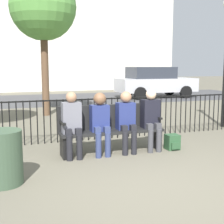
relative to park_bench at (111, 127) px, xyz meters
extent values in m
plane|color=#605B4C|center=(0.00, -1.80, -0.50)|extent=(80.00, 80.00, 0.00)
cube|color=black|center=(0.00, -0.08, -0.08)|extent=(2.01, 0.45, 0.05)
cube|color=black|center=(0.00, 0.11, 0.18)|extent=(2.01, 0.05, 0.47)
cube|color=black|center=(-0.95, -0.08, -0.30)|extent=(0.06, 0.38, 0.40)
cube|color=black|center=(0.95, -0.08, -0.30)|extent=(0.06, 0.38, 0.40)
cube|color=black|center=(-0.95, -0.08, 0.15)|extent=(0.06, 0.38, 0.04)
cube|color=black|center=(0.95, -0.08, 0.15)|extent=(0.06, 0.38, 0.04)
cylinder|color=black|center=(-0.87, -0.30, -0.28)|extent=(0.11, 0.11, 0.45)
cylinder|color=black|center=(-0.69, -0.30, -0.28)|extent=(0.11, 0.11, 0.45)
cube|color=black|center=(-0.87, -0.20, 0.00)|extent=(0.11, 0.20, 0.12)
cube|color=black|center=(-0.69, -0.20, 0.00)|extent=(0.11, 0.20, 0.12)
cube|color=slate|center=(-0.78, -0.08, 0.23)|extent=(0.34, 0.22, 0.56)
sphere|color=#A37556|center=(-0.78, -0.10, 0.61)|extent=(0.19, 0.19, 0.19)
cylinder|color=navy|center=(-0.34, -0.30, -0.28)|extent=(0.11, 0.11, 0.45)
cylinder|color=navy|center=(-0.16, -0.30, -0.28)|extent=(0.11, 0.11, 0.45)
cube|color=navy|center=(-0.34, -0.20, 0.00)|extent=(0.11, 0.20, 0.12)
cube|color=navy|center=(-0.16, -0.20, 0.00)|extent=(0.11, 0.20, 0.12)
cube|color=navy|center=(-0.25, -0.08, 0.20)|extent=(0.34, 0.22, 0.49)
sphere|color=brown|center=(-0.25, -0.10, 0.56)|extent=(0.23, 0.23, 0.23)
cylinder|color=black|center=(0.18, -0.30, -0.28)|extent=(0.11, 0.11, 0.45)
cylinder|color=black|center=(0.36, -0.30, -0.28)|extent=(0.11, 0.11, 0.45)
cube|color=black|center=(0.18, -0.20, 0.00)|extent=(0.11, 0.20, 0.12)
cube|color=black|center=(0.36, -0.20, 0.00)|extent=(0.11, 0.20, 0.12)
cube|color=navy|center=(0.27, -0.08, 0.21)|extent=(0.34, 0.22, 0.52)
sphere|color=#A37556|center=(0.27, -0.10, 0.58)|extent=(0.22, 0.22, 0.22)
cylinder|color=#3D3D42|center=(0.71, -0.30, -0.28)|extent=(0.11, 0.11, 0.45)
cylinder|color=#3D3D42|center=(0.89, -0.30, -0.28)|extent=(0.11, 0.11, 0.45)
cube|color=#3D3D42|center=(0.71, -0.20, 0.00)|extent=(0.11, 0.20, 0.12)
cube|color=#3D3D42|center=(0.89, -0.20, 0.00)|extent=(0.11, 0.20, 0.12)
cube|color=black|center=(0.80, -0.08, 0.23)|extent=(0.34, 0.22, 0.56)
sphere|color=beige|center=(0.80, -0.10, 0.61)|extent=(0.20, 0.20, 0.20)
cube|color=#284C2D|center=(1.23, -0.22, -0.35)|extent=(0.26, 0.24, 0.30)
cube|color=#284C2D|center=(1.23, -0.36, -0.40)|extent=(0.18, 0.04, 0.14)
cylinder|color=black|center=(-1.98, 1.09, -0.03)|extent=(0.02, 0.02, 0.95)
cylinder|color=black|center=(-1.84, 1.09, -0.03)|extent=(0.02, 0.02, 0.95)
cylinder|color=black|center=(-1.70, 1.09, -0.03)|extent=(0.02, 0.02, 0.95)
cylinder|color=black|center=(-1.56, 1.09, -0.03)|extent=(0.02, 0.02, 0.95)
cylinder|color=black|center=(-1.42, 1.09, -0.03)|extent=(0.02, 0.02, 0.95)
cylinder|color=black|center=(-1.28, 1.09, -0.03)|extent=(0.02, 0.02, 0.95)
cylinder|color=black|center=(-1.14, 1.09, -0.03)|extent=(0.02, 0.02, 0.95)
cylinder|color=black|center=(-1.00, 1.09, -0.03)|extent=(0.02, 0.02, 0.95)
cylinder|color=black|center=(-0.86, 1.09, -0.03)|extent=(0.02, 0.02, 0.95)
cylinder|color=black|center=(-0.72, 1.09, -0.03)|extent=(0.02, 0.02, 0.95)
cylinder|color=black|center=(-0.58, 1.09, -0.03)|extent=(0.02, 0.02, 0.95)
cylinder|color=black|center=(-0.44, 1.09, -0.03)|extent=(0.02, 0.02, 0.95)
cylinder|color=black|center=(-0.30, 1.09, -0.03)|extent=(0.02, 0.02, 0.95)
cylinder|color=black|center=(-0.16, 1.09, -0.03)|extent=(0.02, 0.02, 0.95)
cylinder|color=black|center=(-0.02, 1.09, -0.03)|extent=(0.02, 0.02, 0.95)
cylinder|color=black|center=(0.12, 1.09, -0.03)|extent=(0.02, 0.02, 0.95)
cylinder|color=black|center=(0.26, 1.09, -0.03)|extent=(0.02, 0.02, 0.95)
cylinder|color=black|center=(0.40, 1.09, -0.03)|extent=(0.02, 0.02, 0.95)
cylinder|color=black|center=(0.54, 1.09, -0.03)|extent=(0.02, 0.02, 0.95)
cylinder|color=black|center=(0.68, 1.09, -0.03)|extent=(0.02, 0.02, 0.95)
cylinder|color=black|center=(0.82, 1.09, -0.03)|extent=(0.02, 0.02, 0.95)
cylinder|color=black|center=(0.96, 1.09, -0.03)|extent=(0.02, 0.02, 0.95)
cylinder|color=black|center=(1.10, 1.09, -0.03)|extent=(0.02, 0.02, 0.95)
cylinder|color=black|center=(1.24, 1.09, -0.03)|extent=(0.02, 0.02, 0.95)
cylinder|color=black|center=(1.38, 1.09, -0.03)|extent=(0.02, 0.02, 0.95)
cylinder|color=black|center=(1.52, 1.09, -0.03)|extent=(0.02, 0.02, 0.95)
cylinder|color=black|center=(1.66, 1.09, -0.03)|extent=(0.02, 0.02, 0.95)
cylinder|color=black|center=(1.80, 1.09, -0.03)|extent=(0.02, 0.02, 0.95)
cylinder|color=black|center=(1.94, 1.09, -0.03)|extent=(0.02, 0.02, 0.95)
cylinder|color=black|center=(2.08, 1.09, -0.03)|extent=(0.02, 0.02, 0.95)
cylinder|color=black|center=(2.22, 1.09, -0.03)|extent=(0.02, 0.02, 0.95)
cylinder|color=black|center=(2.36, 1.09, -0.03)|extent=(0.02, 0.02, 0.95)
cylinder|color=black|center=(2.50, 1.09, -0.03)|extent=(0.02, 0.02, 0.95)
cylinder|color=black|center=(2.64, 1.09, -0.03)|extent=(0.02, 0.02, 0.95)
cylinder|color=black|center=(2.78, 1.09, -0.03)|extent=(0.02, 0.02, 0.95)
cylinder|color=black|center=(2.92, 1.09, -0.03)|extent=(0.02, 0.02, 0.95)
cylinder|color=black|center=(3.06, 1.09, -0.03)|extent=(0.02, 0.02, 0.95)
cylinder|color=black|center=(3.20, 1.09, -0.03)|extent=(0.02, 0.02, 0.95)
cylinder|color=black|center=(3.34, 1.09, -0.03)|extent=(0.02, 0.02, 0.95)
cylinder|color=black|center=(3.48, 1.09, -0.03)|extent=(0.02, 0.02, 0.95)
cube|color=black|center=(0.00, 1.09, 0.43)|extent=(9.00, 0.03, 0.03)
cylinder|color=brown|center=(-0.60, 5.06, 0.99)|extent=(0.24, 0.24, 2.98)
sphere|color=#569342|center=(-0.60, 5.06, 3.07)|extent=(2.16, 2.16, 2.16)
cube|color=#3D3D3F|center=(0.00, 10.20, -0.50)|extent=(24.00, 6.00, 0.01)
cube|color=#B7B7BC|center=(5.76, 9.40, 0.17)|extent=(4.20, 1.70, 0.70)
cube|color=#2D333D|center=(5.44, 9.40, 0.82)|extent=(2.31, 1.56, 0.60)
cylinder|color=black|center=(7.06, 8.53, -0.18)|extent=(0.64, 0.20, 0.64)
cylinder|color=black|center=(7.06, 10.27, -0.18)|extent=(0.64, 0.20, 0.64)
cylinder|color=black|center=(4.46, 8.53, -0.18)|extent=(0.64, 0.20, 0.64)
cylinder|color=black|center=(4.46, 10.27, -0.18)|extent=(0.64, 0.20, 0.64)
cylinder|color=#384C38|center=(-1.98, -1.09, -0.11)|extent=(0.56, 0.56, 0.77)
camera|label=1|loc=(-1.90, -5.60, 1.16)|focal=50.00mm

